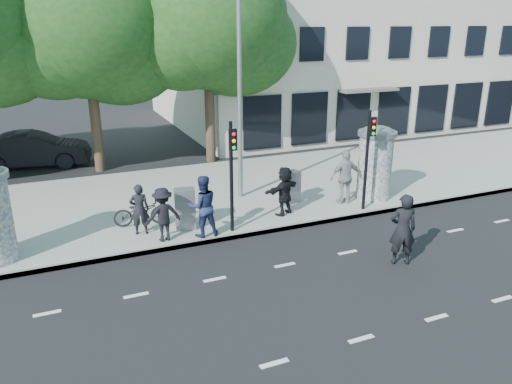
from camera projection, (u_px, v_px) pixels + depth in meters
name	position (u px, v px, depth m)	size (l,w,h in m)	color
ground	(310.00, 289.00, 12.30)	(120.00, 120.00, 0.00)	black
sidewalk	(213.00, 194.00, 18.80)	(40.00, 8.00, 0.15)	gray
curb	(254.00, 233.00, 15.36)	(40.00, 0.10, 0.16)	slate
lane_dash_near	(361.00, 339.00, 10.39)	(32.00, 0.12, 0.01)	silver
lane_dash_far	(285.00, 265.00, 13.52)	(32.00, 0.12, 0.01)	silver
ad_column_right	(375.00, 161.00, 17.82)	(1.36, 1.36, 2.65)	beige
traffic_pole_near	(232.00, 166.00, 14.65)	(0.22, 0.31, 3.40)	black
traffic_pole_far	(368.00, 150.00, 16.43)	(0.22, 0.31, 3.40)	black
street_lamp	(240.00, 67.00, 16.80)	(0.25, 0.93, 8.00)	slate
tree_near_left	(86.00, 26.00, 20.07)	(6.80, 6.80, 8.97)	#38281C
tree_center	(207.00, 20.00, 21.49)	(7.00, 7.00, 9.30)	#38281C
building	(326.00, 25.00, 32.18)	(20.30, 15.85, 12.00)	#BBB09C
ped_b	(140.00, 209.00, 14.91)	(0.57, 0.38, 1.57)	black
ped_c	(203.00, 206.00, 14.73)	(0.91, 0.71, 1.88)	#1D274A
ped_d	(163.00, 214.00, 14.45)	(1.05, 0.60, 1.62)	black
ped_e	(345.00, 177.00, 17.38)	(1.13, 0.64, 1.93)	gray
ped_f	(284.00, 191.00, 16.43)	(1.52, 0.55, 1.64)	black
man_road	(403.00, 229.00, 13.32)	(0.73, 0.48, 1.99)	black
bicycle	(141.00, 212.00, 15.64)	(1.71, 0.60, 0.90)	black
cabinet_left	(185.00, 209.00, 15.33)	(0.62, 0.45, 1.29)	gray
cabinet_right	(291.00, 187.00, 17.57)	(0.55, 0.40, 1.15)	slate
car_mid	(34.00, 150.00, 22.40)	(4.78, 1.67, 1.57)	black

